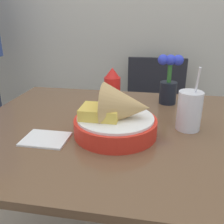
% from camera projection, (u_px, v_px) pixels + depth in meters
% --- Properties ---
extents(dining_table, '(0.99, 0.86, 0.74)m').
position_uv_depth(dining_table, '(108.00, 150.00, 0.95)').
color(dining_table, brown).
rests_on(dining_table, ground_plane).
extents(chair_far_window, '(0.40, 0.40, 0.83)m').
position_uv_depth(chair_far_window, '(154.00, 109.00, 1.74)').
color(chair_far_window, black).
rests_on(chair_far_window, ground_plane).
extents(food_basket, '(0.27, 0.27, 0.18)m').
position_uv_depth(food_basket, '(119.00, 117.00, 0.81)').
color(food_basket, red).
rests_on(food_basket, dining_table).
extents(ketchup_bottle, '(0.07, 0.07, 0.18)m').
position_uv_depth(ketchup_bottle, '(112.00, 91.00, 1.01)').
color(ketchup_bottle, red).
rests_on(ketchup_bottle, dining_table).
extents(drink_cup, '(0.08, 0.08, 0.22)m').
position_uv_depth(drink_cup, '(189.00, 112.00, 0.86)').
color(drink_cup, silver).
rests_on(drink_cup, dining_table).
extents(flower_vase, '(0.11, 0.07, 0.22)m').
position_uv_depth(flower_vase, '(169.00, 82.00, 1.09)').
color(flower_vase, black).
rests_on(flower_vase, dining_table).
extents(napkin, '(0.14, 0.11, 0.01)m').
position_uv_depth(napkin, '(46.00, 139.00, 0.80)').
color(napkin, white).
rests_on(napkin, dining_table).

